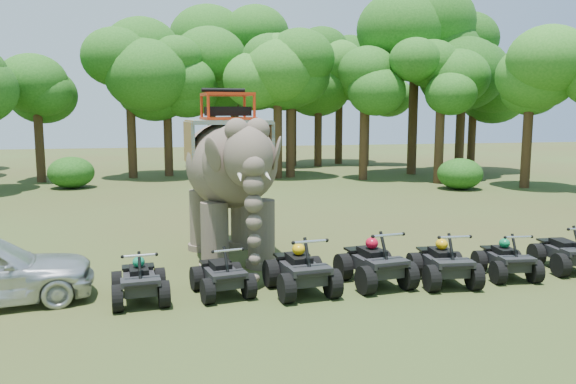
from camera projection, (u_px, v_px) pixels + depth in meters
name	position (u px, v px, depth m)	size (l,w,h in m)	color
ground	(298.00, 270.00, 14.69)	(110.00, 110.00, 0.00)	#47381E
elephant	(229.00, 175.00, 15.64)	(2.49, 5.65, 4.75)	brown
atv_0	(139.00, 275.00, 12.17)	(1.17, 1.61, 1.19)	black
atv_1	(222.00, 269.00, 12.67)	(1.15, 1.58, 1.17)	black
atv_2	(301.00, 263.00, 12.80)	(1.34, 1.83, 1.36)	black
atv_3	(375.00, 256.00, 13.37)	(1.35, 1.85, 1.37)	black
atv_4	(444.00, 257.00, 13.47)	(1.29, 1.76, 1.31)	black
atv_5	(507.00, 254.00, 13.99)	(1.16, 1.59, 1.18)	black
atv_6	(567.00, 247.00, 14.60)	(1.23, 1.69, 1.25)	black
tree_0	(212.00, 112.00, 37.43)	(5.77, 5.77, 8.24)	#195114
tree_1	(290.00, 105.00, 35.32)	(6.43, 6.43, 9.19)	#195114
tree_2	(364.00, 117.00, 34.08)	(5.36, 5.36, 7.66)	#195114
tree_3	(440.00, 116.00, 32.31)	(5.45, 5.45, 7.79)	#195114
tree_4	(528.00, 121.00, 30.38)	(5.08, 5.08, 7.25)	#195114
tree_24	(38.00, 121.00, 32.89)	(5.03, 5.03, 7.18)	#195114
tree_25	(131.00, 110.00, 35.05)	(5.96, 5.96, 8.52)	#195114
tree_26	(293.00, 106.00, 43.17)	(6.47, 6.47, 9.24)	#195114
tree_27	(366.00, 113.00, 44.06)	(5.69, 5.69, 8.13)	#195114
tree_29	(318.00, 105.00, 42.69)	(6.50, 6.50, 9.28)	#195114
tree_30	(461.00, 101.00, 37.01)	(6.80, 6.80, 9.71)	#195114
tree_33	(414.00, 95.00, 37.10)	(7.39, 7.39, 10.56)	#195114
tree_34	(339.00, 104.00, 44.70)	(6.69, 6.69, 9.56)	#195114
tree_35	(167.00, 111.00, 36.08)	(5.85, 5.85, 8.36)	#195114
tree_36	(234.00, 98.00, 40.96)	(7.21, 7.21, 10.30)	#195114
tree_37	(278.00, 112.00, 34.79)	(5.83, 5.83, 8.33)	#195114
tree_38	(473.00, 113.00, 39.13)	(5.72, 5.72, 8.17)	#195114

